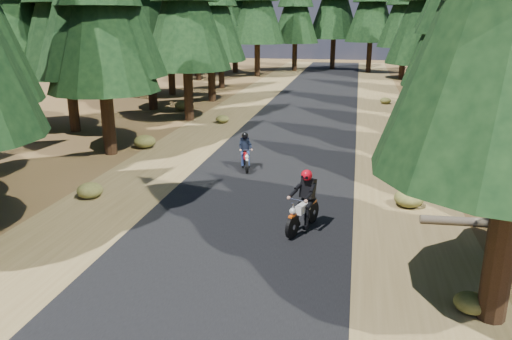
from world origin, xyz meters
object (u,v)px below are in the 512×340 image
at_px(log_near, 485,141).
at_px(rider_follow, 245,157).
at_px(rider_lead, 303,211).
at_px(log_far, 505,223).

relative_size(log_near, rider_follow, 3.78).
bearing_deg(rider_lead, rider_follow, -42.01).
distance_m(log_near, log_far, 10.28).
height_order(log_far, rider_follow, rider_follow).
height_order(log_near, log_far, log_near).
bearing_deg(rider_lead, log_far, -146.30).
height_order(rider_lead, rider_follow, rider_lead).
height_order(log_near, rider_lead, rider_lead).
height_order(log_near, rider_follow, rider_follow).
bearing_deg(log_far, rider_lead, -169.93).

